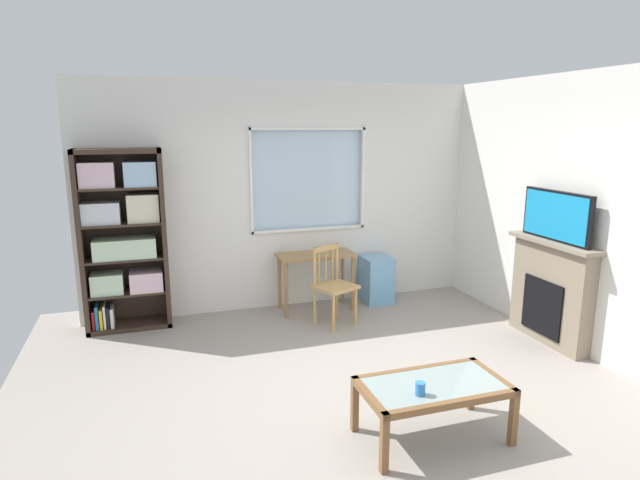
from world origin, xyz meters
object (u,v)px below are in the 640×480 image
(fireplace, at_px, (551,291))
(coffee_table, at_px, (433,391))
(tv, at_px, (556,216))
(sippy_cup, at_px, (420,388))
(desk_under_window, at_px, (316,263))
(plastic_drawer_unit, at_px, (376,279))
(wooden_chair, at_px, (333,285))
(bookshelf, at_px, (123,235))

(fireplace, bearing_deg, coffee_table, -149.87)
(tv, relative_size, sippy_cup, 10.02)
(desk_under_window, relative_size, sippy_cup, 10.36)
(plastic_drawer_unit, height_order, coffee_table, plastic_drawer_unit)
(tv, bearing_deg, sippy_cup, -149.37)
(wooden_chair, distance_m, coffee_table, 2.37)
(sippy_cup, bearing_deg, plastic_drawer_unit, 71.22)
(desk_under_window, height_order, tv, tv)
(desk_under_window, relative_size, plastic_drawer_unit, 1.59)
(desk_under_window, bearing_deg, plastic_drawer_unit, 3.43)
(wooden_chair, relative_size, coffee_table, 0.86)
(desk_under_window, xyz_separation_m, sippy_cup, (-0.20, -3.00, -0.11))
(plastic_drawer_unit, distance_m, tv, 2.35)
(wooden_chair, distance_m, sippy_cup, 2.49)
(coffee_table, xyz_separation_m, sippy_cup, (-0.17, -0.12, 0.11))
(bookshelf, xyz_separation_m, sippy_cup, (1.97, -3.11, -0.58))
(wooden_chair, distance_m, tv, 2.45)
(bookshelf, distance_m, wooden_chair, 2.38)
(fireplace, distance_m, sippy_cup, 2.58)
(desk_under_window, distance_m, fireplace, 2.64)
(plastic_drawer_unit, height_order, tv, tv)
(wooden_chair, bearing_deg, tv, -30.87)
(fireplace, xyz_separation_m, coffee_table, (-2.05, -1.19, -0.18))
(tv, bearing_deg, bookshelf, 156.71)
(bookshelf, bearing_deg, wooden_chair, -15.75)
(desk_under_window, bearing_deg, wooden_chair, -85.41)
(wooden_chair, relative_size, tv, 1.00)
(wooden_chair, height_order, tv, tv)
(fireplace, xyz_separation_m, sippy_cup, (-2.23, -1.31, -0.07))
(desk_under_window, bearing_deg, tv, -40.14)
(plastic_drawer_unit, bearing_deg, tv, -56.07)
(fireplace, height_order, sippy_cup, fireplace)
(tv, bearing_deg, plastic_drawer_unit, 123.93)
(tv, bearing_deg, desk_under_window, 139.86)
(bookshelf, distance_m, plastic_drawer_unit, 3.10)
(bookshelf, distance_m, fireplace, 4.59)
(plastic_drawer_unit, relative_size, sippy_cup, 6.53)
(tv, xyz_separation_m, sippy_cup, (-2.21, -1.31, -0.87))
(wooden_chair, bearing_deg, coffee_table, -91.73)
(desk_under_window, xyz_separation_m, coffee_table, (-0.03, -2.88, -0.22))
(plastic_drawer_unit, distance_m, coffee_table, 3.06)
(sippy_cup, bearing_deg, bookshelf, 122.41)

